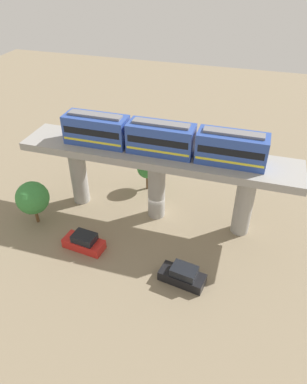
{
  "coord_description": "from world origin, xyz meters",
  "views": [
    {
      "loc": [
        30.48,
        9.02,
        25.82
      ],
      "look_at": [
        2.5,
        0.42,
        4.93
      ],
      "focal_mm": 33.28,
      "sensor_mm": 36.0,
      "label": 1
    }
  ],
  "objects": [
    {
      "name": "train",
      "position": [
        0.0,
        0.42,
        9.74
      ],
      "size": [
        2.64,
        20.5,
        3.24
      ],
      "color": "#2D4CA5",
      "rests_on": "viaduct"
    },
    {
      "name": "ground_plane",
      "position": [
        0.0,
        0.0,
        0.0
      ],
      "size": [
        120.0,
        120.0,
        0.0
      ],
      "primitive_type": "plane",
      "color": "#84755B"
    },
    {
      "name": "parked_car_black",
      "position": [
        8.69,
        5.11,
        0.74
      ],
      "size": [
        2.45,
        4.43,
        1.76
      ],
      "rotation": [
        0.0,
        0.0,
        -0.16
      ],
      "color": "black",
      "rests_on": "ground"
    },
    {
      "name": "tree_mid_lot",
      "position": [
        -4.68,
        -2.57,
        2.99
      ],
      "size": [
        2.56,
        2.56,
        4.3
      ],
      "color": "brown",
      "rests_on": "ground"
    },
    {
      "name": "viaduct",
      "position": [
        0.0,
        0.0,
        6.16
      ],
      "size": [
        5.2,
        28.85,
        8.21
      ],
      "color": "#999691",
      "rests_on": "ground"
    },
    {
      "name": "parked_car_red",
      "position": [
        7.34,
        -5.47,
        0.74
      ],
      "size": [
        2.26,
        4.37,
        1.76
      ],
      "rotation": [
        0.0,
        0.0,
        -0.11
      ],
      "color": "red",
      "rests_on": "ground"
    },
    {
      "name": "tree_near_viaduct",
      "position": [
        5.11,
        -12.3,
        3.26
      ],
      "size": [
        3.56,
        3.56,
        5.05
      ],
      "color": "brown",
      "rests_on": "ground"
    }
  ]
}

